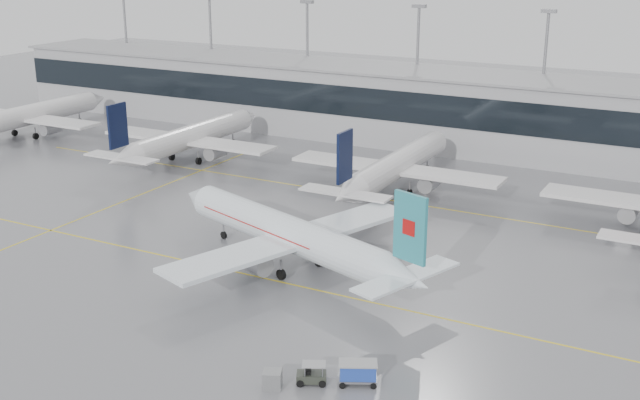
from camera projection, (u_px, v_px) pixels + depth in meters
The scene contains 15 objects.
ground at pixel (264, 278), 81.80m from camera, with size 320.00×320.00×0.00m, color slate.
taxi_line_main at pixel (264, 278), 81.80m from camera, with size 120.00×0.25×0.01m, color yellow.
taxi_line_north at pixel (384, 199), 106.91m from camera, with size 120.00×0.25×0.01m, color yellow.
taxi_line_cross at pixel (135, 197), 107.94m from camera, with size 0.25×60.00×0.01m, color yellow.
terminal at pixel (464, 112), 131.86m from camera, with size 180.00×15.00×12.00m, color #9D9DA1.
terminal_glass at pixel (449, 112), 125.08m from camera, with size 180.00×0.20×5.00m, color black.
terminal_roof at pixel (466, 75), 129.96m from camera, with size 182.00×16.00×0.40m, color gray.
light_masts at pixel (478, 63), 134.63m from camera, with size 156.40×1.00×22.60m.
air_canada_jet at pixel (292, 235), 82.86m from camera, with size 36.95×30.34×12.01m.
parked_jet_a at pixel (28, 116), 140.57m from camera, with size 29.64×36.96×11.72m.
parked_jet_b at pixel (189, 138), 124.72m from camera, with size 29.64×36.96×11.72m.
parked_jet_c at pixel (396, 166), 108.86m from camera, with size 29.64×36.96×11.72m.
baggage_tug at pixel (311, 376), 62.18m from camera, with size 3.43×2.33×1.68m.
baggage_cart at pixel (358, 371), 61.94m from camera, with size 3.38×2.79×1.84m.
gse_unit at pixel (272, 379), 61.51m from camera, with size 1.41×1.31×1.41m, color slate.
Camera 1 is at (40.91, -63.60, 32.69)m, focal length 45.00 mm.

